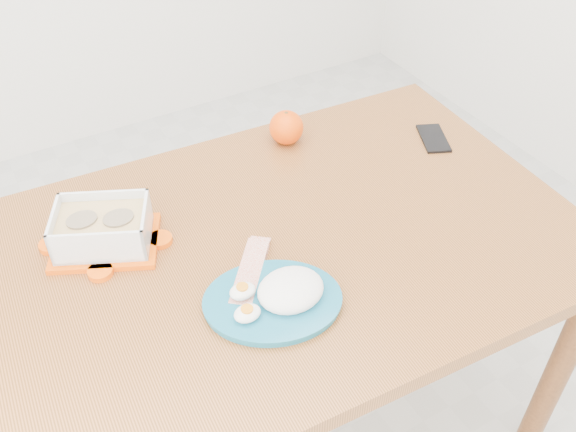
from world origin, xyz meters
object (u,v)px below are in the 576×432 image
food_container (103,229)px  orange_fruit (286,127)px  rice_plate (278,295)px  smartphone (433,138)px  dining_table (288,268)px

food_container → orange_fruit: 0.54m
rice_plate → smartphone: 0.68m
dining_table → rice_plate: rice_plate is taller
rice_plate → dining_table: bearing=77.4°
orange_fruit → dining_table: bearing=-119.3°
rice_plate → smartphone: bearing=47.8°
food_container → orange_fruit: bearing=40.7°
food_container → dining_table: bearing=-1.0°
food_container → orange_fruit: (0.52, 0.14, -0.00)m
smartphone → dining_table: bearing=-141.1°
smartphone → rice_plate: bearing=-130.9°
dining_table → smartphone: size_ratio=10.52×
food_container → rice_plate: food_container is taller
orange_fruit → smartphone: bearing=-28.4°
dining_table → orange_fruit: 0.38m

